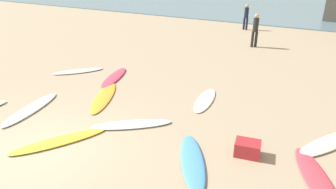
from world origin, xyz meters
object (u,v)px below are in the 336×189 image
(surfboard_9, at_px, (132,124))
(beach_cooler, at_px, (247,148))
(beachgoer_far, at_px, (255,29))
(surfboard_5, at_px, (192,161))
(surfboard_8, at_px, (114,77))
(surfboard_10, at_px, (330,142))
(surfboard_3, at_px, (60,141))
(surfboard_6, at_px, (78,71))
(surfboard_0, at_px, (316,179))
(surfboard_2, at_px, (205,100))
(beachgoer_mid, at_px, (246,16))
(surfboard_1, at_px, (31,109))
(surfboard_4, at_px, (104,97))

(surfboard_9, relative_size, beach_cooler, 3.86)
(beachgoer_far, distance_m, beach_cooler, 10.37)
(surfboard_5, bearing_deg, surfboard_8, 114.58)
(surfboard_5, distance_m, surfboard_10, 3.50)
(surfboard_3, xyz_separation_m, beachgoer_far, (1.35, 11.81, 0.93))
(surfboard_3, relative_size, beach_cooler, 4.15)
(surfboard_5, bearing_deg, surfboard_6, 123.12)
(surfboard_0, xyz_separation_m, surfboard_9, (-4.57, -0.12, 0.01))
(surfboard_2, relative_size, surfboard_8, 0.86)
(surfboard_6, distance_m, beachgoer_far, 9.26)
(beachgoer_far, bearing_deg, surfboard_9, 50.41)
(surfboard_5, bearing_deg, beachgoer_mid, 71.41)
(surfboard_5, relative_size, beachgoer_mid, 1.31)
(surfboard_6, distance_m, beach_cooler, 8.00)
(surfboard_2, bearing_deg, surfboard_6, 169.73)
(surfboard_10, height_order, beachgoer_far, beachgoer_far)
(surfboard_6, bearing_deg, beach_cooler, -158.24)
(surfboard_1, height_order, surfboard_2, surfboard_1)
(surfboard_0, relative_size, beachgoer_mid, 1.35)
(surfboard_6, bearing_deg, surfboard_5, -167.11)
(surfboard_4, xyz_separation_m, beachgoer_mid, (0.41, 13.58, 0.89))
(beachgoer_far, bearing_deg, surfboard_3, 45.77)
(surfboard_1, height_order, surfboard_8, surfboard_8)
(beachgoer_mid, bearing_deg, surfboard_0, -57.61)
(surfboard_9, bearing_deg, surfboard_10, -108.99)
(surfboard_1, relative_size, surfboard_10, 1.01)
(surfboard_6, distance_m, surfboard_10, 9.32)
(beachgoer_far, bearing_deg, surfboard_8, 29.52)
(surfboard_1, bearing_deg, surfboard_0, -9.85)
(beachgoer_far, bearing_deg, surfboard_1, 34.56)
(surfboard_9, bearing_deg, surfboard_8, 7.53)
(surfboard_2, relative_size, beachgoer_mid, 1.19)
(beach_cooler, bearing_deg, surfboard_8, 158.34)
(surfboard_4, xyz_separation_m, surfboard_5, (4.09, -1.68, 0.01))
(surfboard_0, bearing_deg, surfboard_6, -40.28)
(surfboard_3, relative_size, surfboard_6, 1.18)
(surfboard_4, xyz_separation_m, beach_cooler, (5.03, -0.75, 0.14))
(surfboard_1, relative_size, beachgoer_far, 1.40)
(surfboard_5, bearing_deg, surfboard_3, 163.94)
(surfboard_1, height_order, surfboard_4, surfboard_1)
(surfboard_6, bearing_deg, surfboard_9, -170.57)
(surfboard_1, bearing_deg, surfboard_8, 67.98)
(surfboard_1, distance_m, surfboard_8, 3.43)
(surfboard_4, height_order, surfboard_9, surfboard_9)
(surfboard_0, distance_m, surfboard_5, 2.53)
(surfboard_3, height_order, beach_cooler, beach_cooler)
(surfboard_2, distance_m, surfboard_6, 5.63)
(surfboard_0, bearing_deg, surfboard_4, -33.88)
(surfboard_1, distance_m, surfboard_4, 2.20)
(surfboard_1, bearing_deg, surfboard_5, -15.09)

